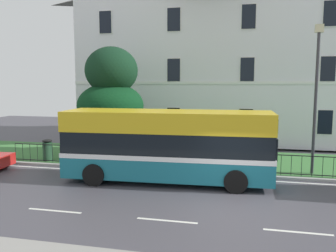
% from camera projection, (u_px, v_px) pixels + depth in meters
% --- Properties ---
extents(ground_plane, '(60.00, 56.00, 0.18)m').
position_uv_depth(ground_plane, '(233.00, 197.00, 13.70)').
color(ground_plane, '#444249').
extents(georgian_townhouse, '(19.73, 8.80, 13.16)m').
position_uv_depth(georgian_townhouse, '(216.00, 52.00, 27.12)').
color(georgian_townhouse, white).
rests_on(georgian_townhouse, ground_plane).
extents(iron_verge_railing, '(19.98, 0.04, 0.97)m').
position_uv_depth(iron_verge_railing, '(194.00, 160.00, 17.23)').
color(iron_verge_railing, black).
rests_on(iron_verge_railing, ground_plane).
extents(evergreen_tree, '(4.36, 4.35, 6.74)m').
position_uv_depth(evergreen_tree, '(112.00, 112.00, 20.63)').
color(evergreen_tree, '#423328').
rests_on(evergreen_tree, ground_plane).
extents(single_decker_bus, '(9.24, 2.91, 3.17)m').
position_uv_depth(single_decker_bus, '(167.00, 145.00, 15.54)').
color(single_decker_bus, '#1A6A7C').
rests_on(single_decker_bus, ground_plane).
extents(street_lamp_post, '(0.36, 0.24, 6.90)m').
position_uv_depth(street_lamp_post, '(316.00, 90.00, 16.20)').
color(street_lamp_post, '#333338').
rests_on(street_lamp_post, ground_plane).
extents(litter_bin, '(0.53, 0.53, 1.20)m').
position_uv_depth(litter_bin, '(47.00, 150.00, 19.36)').
color(litter_bin, '#23472D').
rests_on(litter_bin, ground_plane).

